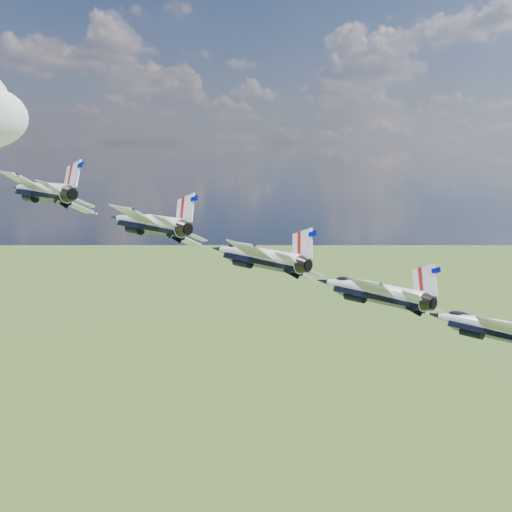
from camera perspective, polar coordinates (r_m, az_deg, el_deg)
jet_0 at (r=73.59m, az=-18.64°, el=5.55°), size 12.56×16.09×8.68m
jet_1 at (r=69.21m, az=-9.75°, el=2.95°), size 12.56×16.09×8.68m
jet_2 at (r=66.84m, az=0.00°, el=-0.00°), size 12.56×16.09×8.68m
jet_3 at (r=66.70m, az=10.12°, el=-3.06°), size 12.56×16.09×8.68m
jet_4 at (r=68.79m, az=20.01°, el=-5.93°), size 12.56×16.09×8.68m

